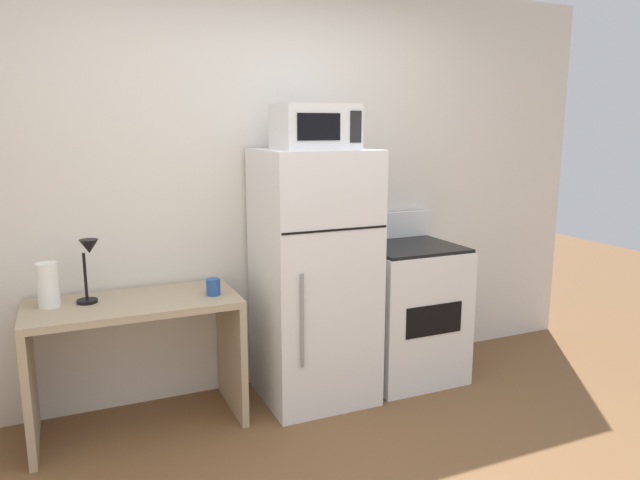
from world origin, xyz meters
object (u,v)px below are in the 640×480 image
desk (135,340)px  refrigerator (314,277)px  oven_range (408,311)px  desk_lamp (88,260)px  microwave (315,127)px  coffee_mug (213,287)px  paper_towel_roll (48,285)px

desk → refrigerator: size_ratio=0.73×
desk → oven_range: 1.78m
desk_lamp → refrigerator: refrigerator is taller
refrigerator → oven_range: refrigerator is taller
desk → microwave: size_ratio=2.48×
refrigerator → oven_range: bearing=1.3°
desk → desk_lamp: desk_lamp is taller
coffee_mug → paper_towel_roll: bearing=171.2°
paper_towel_roll → coffee_mug: bearing=-8.8°
oven_range → paper_towel_roll: bearing=177.9°
coffee_mug → refrigerator: (0.64, 0.04, -0.02)m
coffee_mug → oven_range: bearing=2.2°
refrigerator → microwave: bearing=-89.7°
desk_lamp → refrigerator: bearing=-3.5°
coffee_mug → desk: bearing=170.6°
refrigerator → microwave: 0.91m
desk_lamp → coffee_mug: (0.65, -0.11, -0.19)m
refrigerator → coffee_mug: bearing=-176.8°
microwave → oven_range: (0.70, 0.04, -1.23)m
oven_range → desk: bearing=179.3°
coffee_mug → microwave: bearing=1.3°
desk → paper_towel_roll: size_ratio=4.75×
paper_towel_roll → microwave: size_ratio=0.52×
desk → refrigerator: 1.11m
microwave → desk: bearing=176.9°
coffee_mug → oven_range: 1.38m
paper_towel_roll → coffee_mug: 0.87m
paper_towel_roll → oven_range: 2.23m
microwave → oven_range: microwave is taller
desk_lamp → oven_range: size_ratio=0.32×
coffee_mug → desk_lamp: bearing=170.0°
desk → coffee_mug: size_ratio=11.99×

